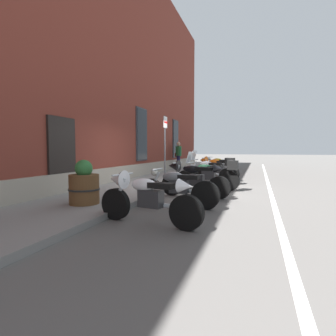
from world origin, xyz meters
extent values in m
plane|color=#565451|center=(0.00, 0.00, 0.00)|extent=(140.00, 140.00, 0.00)
cube|color=slate|center=(0.00, 1.28, 0.06)|extent=(33.91, 2.55, 0.13)
cube|color=silver|center=(0.00, -3.20, 0.00)|extent=(33.91, 0.12, 0.01)
cube|color=maroon|center=(0.00, 5.68, 5.30)|extent=(27.91, 6.25, 10.61)
cube|color=gray|center=(0.00, 2.51, 0.35)|extent=(27.91, 0.10, 0.70)
cube|color=black|center=(-2.79, 2.52, 1.15)|extent=(1.10, 0.08, 2.30)
cube|color=#2D2D33|center=(2.79, 2.53, 2.10)|extent=(1.22, 0.06, 2.52)
cube|color=black|center=(2.79, 2.50, 2.10)|extent=(1.10, 0.03, 2.40)
cube|color=#2D2D33|center=(8.37, 2.53, 2.10)|extent=(1.22, 0.06, 2.52)
cube|color=black|center=(8.37, 2.50, 2.10)|extent=(1.10, 0.03, 2.40)
cylinder|color=black|center=(-4.52, -0.16, 0.31)|extent=(0.23, 0.63, 0.62)
cylinder|color=black|center=(-4.78, -1.67, 0.31)|extent=(0.23, 0.63, 0.62)
cylinder|color=silver|center=(-4.54, -0.26, 0.55)|extent=(0.12, 0.31, 0.60)
cube|color=#28282B|center=(-4.66, -0.96, 0.49)|extent=(0.29, 0.47, 0.32)
ellipsoid|color=silver|center=(-4.63, -0.82, 0.73)|extent=(0.35, 0.56, 0.24)
cube|color=black|center=(-4.70, -1.19, 0.74)|extent=(0.30, 0.51, 0.10)
cylinder|color=silver|center=(-4.55, -0.34, 0.90)|extent=(0.62, 0.14, 0.04)
cylinder|color=silver|center=(-4.59, -1.28, 0.36)|extent=(0.17, 0.46, 0.09)
cone|color=silver|center=(-4.53, -0.21, 0.80)|extent=(0.41, 0.40, 0.36)
cone|color=silver|center=(-4.78, -1.65, 0.76)|extent=(0.28, 0.30, 0.24)
cylinder|color=black|center=(-3.04, -0.30, 0.33)|extent=(0.14, 0.67, 0.67)
cylinder|color=black|center=(-3.08, -1.67, 0.33)|extent=(0.14, 0.67, 0.67)
cylinder|color=silver|center=(-3.04, -0.40, 0.56)|extent=(0.08, 0.29, 0.58)
cube|color=#28282B|center=(-3.06, -1.04, 0.51)|extent=(0.23, 0.45, 0.32)
ellipsoid|color=slate|center=(-3.06, -0.89, 0.73)|extent=(0.28, 0.53, 0.24)
cube|color=black|center=(-3.07, -1.27, 0.74)|extent=(0.23, 0.49, 0.10)
cylinder|color=silver|center=(-3.05, -0.48, 0.90)|extent=(0.62, 0.06, 0.04)
cylinder|color=silver|center=(-2.95, -1.34, 0.38)|extent=(0.10, 0.45, 0.09)
sphere|color=silver|center=(-3.04, -0.40, 0.83)|extent=(0.18, 0.18, 0.18)
cylinder|color=black|center=(-1.47, -0.36, 0.32)|extent=(0.20, 0.65, 0.64)
cylinder|color=black|center=(-1.65, -1.79, 0.32)|extent=(0.20, 0.65, 0.64)
cylinder|color=silver|center=(-1.48, -0.46, 0.60)|extent=(0.11, 0.33, 0.68)
cube|color=#28282B|center=(-1.57, -1.12, 0.50)|extent=(0.27, 0.46, 0.32)
ellipsoid|color=black|center=(-1.55, -0.97, 0.82)|extent=(0.32, 0.55, 0.24)
cube|color=black|center=(-1.60, -1.35, 0.83)|extent=(0.28, 0.50, 0.10)
cylinder|color=silver|center=(-1.50, -0.54, 0.99)|extent=(0.62, 0.11, 0.04)
cylinder|color=silver|center=(-1.49, -1.43, 0.37)|extent=(0.15, 0.46, 0.09)
cone|color=black|center=(-1.48, -0.41, 0.89)|extent=(0.40, 0.38, 0.36)
cone|color=black|center=(-1.65, -1.77, 0.85)|extent=(0.27, 0.29, 0.24)
cylinder|color=black|center=(0.08, -0.38, 0.33)|extent=(0.17, 0.67, 0.66)
cylinder|color=black|center=(-0.05, -1.90, 0.33)|extent=(0.17, 0.67, 0.66)
cylinder|color=silver|center=(0.07, -0.48, 0.57)|extent=(0.09, 0.30, 0.61)
cube|color=#28282B|center=(0.01, -1.19, 0.51)|extent=(0.25, 0.46, 0.32)
ellipsoid|color=#195633|center=(0.02, -1.04, 0.76)|extent=(0.30, 0.54, 0.24)
cube|color=black|center=(-0.01, -1.42, 0.77)|extent=(0.26, 0.50, 0.10)
cylinder|color=silver|center=(0.06, -0.56, 0.93)|extent=(0.62, 0.09, 0.04)
cylinder|color=silver|center=(0.11, -1.50, 0.38)|extent=(0.13, 0.46, 0.09)
cube|color=#B2BCC6|center=(0.07, -0.50, 1.11)|extent=(0.37, 0.17, 0.40)
cube|color=black|center=(-0.05, -2.00, 0.87)|extent=(0.38, 0.35, 0.30)
cylinder|color=black|center=(1.80, -0.15, 0.33)|extent=(0.22, 0.66, 0.65)
cylinder|color=black|center=(1.55, -1.66, 0.33)|extent=(0.22, 0.66, 0.65)
cylinder|color=silver|center=(1.78, -0.24, 0.59)|extent=(0.12, 0.32, 0.65)
cube|color=#28282B|center=(1.67, -0.95, 0.51)|extent=(0.29, 0.47, 0.32)
ellipsoid|color=#B7BABF|center=(1.69, -0.80, 0.79)|extent=(0.34, 0.56, 0.24)
cube|color=black|center=(1.63, -1.18, 0.80)|extent=(0.29, 0.51, 0.10)
cylinder|color=silver|center=(1.77, -0.32, 0.96)|extent=(0.62, 0.14, 0.04)
cylinder|color=silver|center=(1.74, -1.27, 0.38)|extent=(0.16, 0.46, 0.09)
cube|color=#B2BCC6|center=(1.78, -0.26, 1.14)|extent=(0.38, 0.20, 0.40)
cube|color=black|center=(1.53, -1.76, 0.90)|extent=(0.41, 0.37, 0.30)
cylinder|color=black|center=(3.28, -0.32, 0.32)|extent=(0.30, 0.64, 0.64)
cylinder|color=black|center=(2.84, -1.73, 0.32)|extent=(0.30, 0.64, 0.64)
cylinder|color=silver|center=(3.25, -0.42, 0.59)|extent=(0.16, 0.33, 0.68)
cube|color=#28282B|center=(3.04, -1.07, 0.50)|extent=(0.34, 0.49, 0.32)
ellipsoid|color=orange|center=(3.09, -0.93, 0.82)|extent=(0.40, 0.57, 0.24)
cube|color=black|center=(2.98, -1.29, 0.83)|extent=(0.35, 0.52, 0.10)
cylinder|color=silver|center=(3.23, -0.49, 0.99)|extent=(0.60, 0.22, 0.04)
cylinder|color=silver|center=(3.07, -1.40, 0.37)|extent=(0.22, 0.46, 0.09)
cone|color=orange|center=(3.26, -0.37, 0.89)|extent=(0.44, 0.43, 0.36)
cone|color=orange|center=(2.85, -1.71, 0.85)|extent=(0.31, 0.32, 0.24)
cylinder|color=black|center=(4.82, -0.23, 0.31)|extent=(0.30, 0.63, 0.62)
cylinder|color=black|center=(4.40, -1.61, 0.31)|extent=(0.30, 0.63, 0.62)
cylinder|color=silver|center=(4.79, -0.33, 0.59)|extent=(0.16, 0.33, 0.68)
cube|color=#28282B|center=(4.60, -0.97, 0.49)|extent=(0.34, 0.49, 0.32)
ellipsoid|color=gold|center=(4.64, -0.83, 0.81)|extent=(0.40, 0.57, 0.24)
cube|color=black|center=(4.53, -1.19, 0.82)|extent=(0.35, 0.52, 0.10)
cylinder|color=silver|center=(4.77, -0.41, 0.98)|extent=(0.60, 0.22, 0.04)
cylinder|color=silver|center=(4.62, -1.29, 0.36)|extent=(0.22, 0.46, 0.09)
sphere|color=silver|center=(4.79, -0.33, 0.91)|extent=(0.18, 0.18, 0.18)
cylinder|color=#1E1E4C|center=(7.23, 1.94, 0.56)|extent=(0.14, 0.14, 0.86)
cylinder|color=#1E1E4C|center=(7.36, 2.07, 0.56)|extent=(0.14, 0.14, 0.86)
cube|color=#26723F|center=(7.29, 2.00, 1.29)|extent=(0.42, 0.43, 0.61)
sphere|color=tan|center=(7.29, 2.00, 1.74)|extent=(0.23, 0.23, 0.23)
cylinder|color=#26723F|center=(7.12, 1.82, 1.26)|extent=(0.09, 0.09, 0.58)
cylinder|color=#26723F|center=(7.47, 2.18, 1.26)|extent=(0.09, 0.09, 0.58)
cube|color=maroon|center=(7.50, 2.25, 1.04)|extent=(0.14, 0.14, 0.24)
cylinder|color=#4C4C51|center=(0.97, 0.72, 1.42)|extent=(0.06, 0.06, 2.57)
cube|color=white|center=(0.97, 0.70, 2.45)|extent=(0.36, 0.03, 0.44)
cube|color=red|center=(0.97, 0.68, 2.45)|extent=(0.36, 0.01, 0.08)
cylinder|color=brown|center=(-3.92, 0.99, 0.47)|extent=(0.68, 0.68, 0.68)
cylinder|color=black|center=(-3.92, 0.99, 0.47)|extent=(0.71, 0.71, 0.04)
sphere|color=#28602D|center=(-3.92, 0.99, 0.95)|extent=(0.40, 0.40, 0.40)
camera|label=1|loc=(-9.16, -2.80, 1.38)|focal=28.94mm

